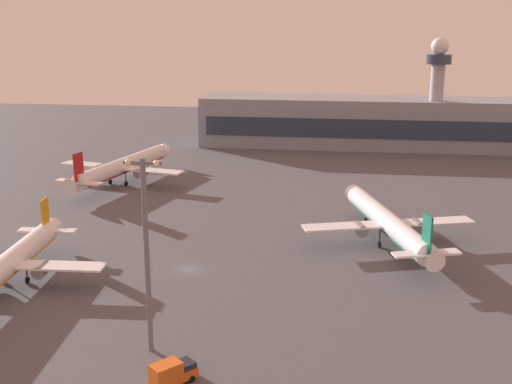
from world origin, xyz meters
TOP-DOWN VIEW (x-y plane):
  - ground_plane at (0.00, 0.00)m, footprint 416.00×416.00m
  - terminal_building at (49.70, 118.45)m, footprint 144.97×22.40m
  - control_tower at (55.38, 113.90)m, footprint 8.00×8.00m
  - airplane_mid_apron at (-27.23, -11.81)m, footprint 31.75×40.78m
  - airplane_near_gate at (35.11, 18.53)m, footprint 33.54×42.67m
  - airplane_taxiway_distant at (-32.04, 57.21)m, footprint 35.61×45.44m
  - catering_truck at (6.69, -36.12)m, footprint 5.54×5.77m
  - apron_light_east at (1.68, -28.48)m, footprint 4.80×0.90m

SIDE VIEW (x-z plane):
  - ground_plane at x=0.00m, z-range 0.00..0.00m
  - catering_truck at x=6.69m, z-range 0.05..3.10m
  - airplane_mid_apron at x=-27.23m, z-range -1.28..9.18m
  - airplane_near_gate at x=35.11m, z-range -1.37..9.84m
  - airplane_taxiway_distant at x=-32.04m, z-range -1.44..10.33m
  - terminal_building at x=49.70m, z-range -0.11..16.29m
  - apron_light_east at x=1.68m, z-range 1.85..27.91m
  - control_tower at x=55.38m, z-range 2.89..39.48m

